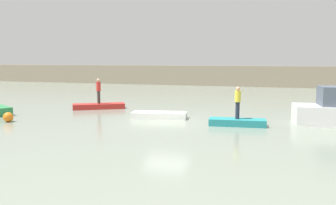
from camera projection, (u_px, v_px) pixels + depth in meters
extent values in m
plane|color=gray|center=(166.00, 122.00, 19.63)|extent=(120.00, 120.00, 0.00)
cube|color=gray|center=(230.00, 76.00, 46.43)|extent=(80.00, 1.20, 2.74)
cube|color=red|center=(99.00, 106.00, 24.98)|extent=(3.68, 2.77, 0.38)
cube|color=white|center=(159.00, 115.00, 20.90)|extent=(3.44, 1.62, 0.38)
cube|color=teal|center=(237.00, 122.00, 18.55)|extent=(3.09, 1.26, 0.37)
cylinder|color=#38332D|center=(99.00, 97.00, 24.90)|extent=(0.22, 0.22, 0.91)
cylinder|color=red|center=(98.00, 87.00, 24.81)|extent=(0.32, 0.32, 0.65)
sphere|color=tan|center=(98.00, 80.00, 24.75)|extent=(0.25, 0.25, 0.25)
cylinder|color=#232838|center=(237.00, 110.00, 18.47)|extent=(0.22, 0.22, 0.92)
cylinder|color=yellow|center=(238.00, 96.00, 18.37)|extent=(0.32, 0.32, 0.59)
sphere|color=tan|center=(238.00, 89.00, 18.32)|extent=(0.23, 0.23, 0.23)
sphere|color=orange|center=(8.00, 117.00, 19.68)|extent=(0.56, 0.56, 0.56)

